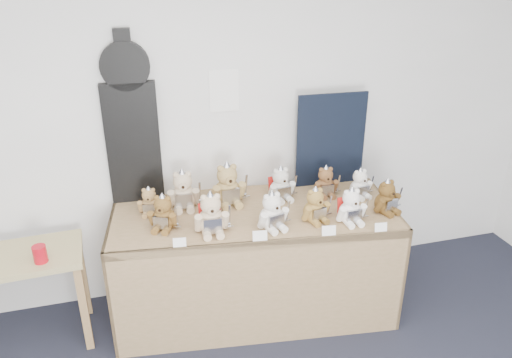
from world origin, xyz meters
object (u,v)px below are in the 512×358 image
object	(u,v)px
teddy_front_right	(315,206)
side_table	(17,272)
red_cup	(40,254)
teddy_front_left	(211,215)
teddy_front_far_right	(351,207)
teddy_back_right	(325,183)
display_table	(256,238)
teddy_back_centre_left	(228,186)
teddy_back_end	(360,184)
teddy_front_end	(387,198)
teddy_back_left	(183,191)
teddy_back_centre_right	(281,185)
teddy_front_far_left	(163,214)
guitar_case	(131,121)
teddy_back_far_left	(149,202)
teddy_front_centre	(272,212)

from	to	relation	value
teddy_front_right	side_table	bearing A→B (deg)	159.59
red_cup	teddy_front_left	distance (m)	1.09
teddy_front_far_right	teddy_back_right	distance (m)	0.42
display_table	teddy_back_right	bearing A→B (deg)	24.60
teddy_back_centre_left	teddy_back_end	size ratio (longest dim) A/B	1.41
teddy_front_right	teddy_front_end	world-z (taller)	same
teddy_back_left	teddy_back_centre_right	bearing A→B (deg)	1.21
teddy_back_left	teddy_back_end	size ratio (longest dim) A/B	1.28
teddy_front_right	teddy_back_left	bearing A→B (deg)	140.82
teddy_front_far_left	teddy_back_centre_left	world-z (taller)	teddy_back_centre_left
guitar_case	teddy_back_right	world-z (taller)	guitar_case
side_table	teddy_front_far_right	size ratio (longest dim) A/B	3.14
teddy_back_far_left	teddy_front_centre	bearing A→B (deg)	-16.75
teddy_back_centre_left	teddy_back_far_left	xyz separation A→B (m)	(-0.55, -0.00, -0.05)
red_cup	teddy_back_centre_left	world-z (taller)	teddy_back_centre_left
teddy_front_end	teddy_back_right	bearing A→B (deg)	114.60
display_table	teddy_front_end	size ratio (longest dim) A/B	7.76
display_table	teddy_back_left	world-z (taller)	teddy_back_left
guitar_case	teddy_back_centre_right	world-z (taller)	guitar_case
teddy_back_far_left	teddy_front_far_left	bearing A→B (deg)	-60.86
teddy_back_left	teddy_back_centre_right	distance (m)	0.70
teddy_front_left	display_table	bearing A→B (deg)	22.93
teddy_front_far_left	teddy_front_far_right	xyz separation A→B (m)	(1.20, -0.24, 0.00)
side_table	red_cup	distance (m)	0.28
teddy_front_far_left	teddy_front_centre	xyz separation A→B (m)	(0.68, -0.18, 0.01)
teddy_front_left	teddy_back_far_left	world-z (taller)	teddy_front_left
guitar_case	teddy_front_end	distance (m)	1.83
red_cup	teddy_front_far_right	world-z (taller)	teddy_front_far_right
teddy_front_left	teddy_front_right	size ratio (longest dim) A/B	1.16
red_cup	teddy_back_left	xyz separation A→B (m)	(0.94, 0.24, 0.20)
teddy_front_left	teddy_back_right	bearing A→B (deg)	21.09
red_cup	teddy_back_left	world-z (taller)	teddy_back_left
red_cup	teddy_back_end	xyz separation A→B (m)	(2.20, 0.07, 0.17)
red_cup	teddy_front_centre	distance (m)	1.47
teddy_front_centre	teddy_back_centre_left	world-z (taller)	teddy_back_centre_left
red_cup	teddy_back_end	distance (m)	2.21
teddy_front_centre	teddy_back_end	bearing A→B (deg)	6.47
teddy_front_far_right	teddy_back_centre_left	bearing A→B (deg)	144.93
teddy_front_far_left	teddy_front_far_right	distance (m)	1.22
teddy_front_far_right	teddy_back_far_left	distance (m)	1.36
teddy_front_centre	teddy_back_right	world-z (taller)	teddy_front_centre
teddy_front_right	teddy_front_end	xyz separation A→B (m)	(0.52, -0.02, 0.00)
red_cup	teddy_back_centre_right	size ratio (longest dim) A/B	0.41
teddy_back_left	teddy_front_right	bearing A→B (deg)	-21.56
teddy_front_far_left	teddy_front_right	distance (m)	0.99
side_table	teddy_back_far_left	bearing A→B (deg)	3.77
teddy_back_centre_right	teddy_front_far_left	bearing A→B (deg)	-174.29
teddy_front_far_left	teddy_back_centre_right	size ratio (longest dim) A/B	0.96
side_table	teddy_front_far_right	xyz separation A→B (m)	(2.15, -0.37, 0.36)
teddy_back_centre_left	teddy_back_end	bearing A→B (deg)	-13.58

